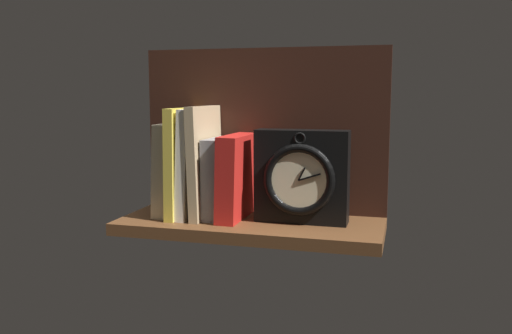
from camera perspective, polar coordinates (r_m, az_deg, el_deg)
ground_plane at (r=115.37cm, az=-0.59°, el=-6.21°), size 55.42×22.32×2.50cm
back_panel at (r=122.42cm, az=0.78°, el=3.86°), size 55.42×1.20×36.57cm
book_cream_twain at (r=121.02cm, az=-8.88°, el=-0.22°), size 4.09×13.29×20.13cm
book_yellow_seinlanguage at (r=119.60cm, az=-7.59°, el=0.55°), size 2.37×16.89×23.49cm
book_white_catcher at (r=118.65cm, az=-6.48°, el=0.46°), size 3.31×15.76×23.36cm
book_tan_shortstories at (r=117.72cm, az=-5.38°, el=0.57°), size 2.66×16.36×23.95cm
book_gray_chess at (r=117.16cm, az=-3.98°, el=-1.13°), size 3.45×12.84×17.09cm
book_red_requiem at (r=115.80cm, az=-2.07°, el=-1.03°), size 4.69×16.29×17.98cm
framed_clock at (r=111.57cm, az=4.78°, el=-1.06°), size 19.20×6.71×19.20cm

